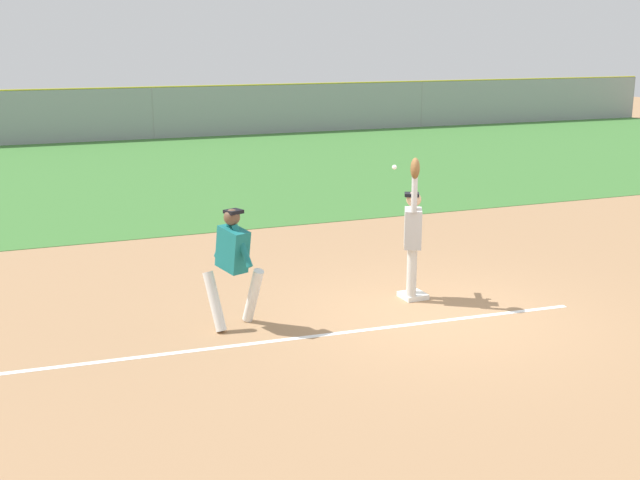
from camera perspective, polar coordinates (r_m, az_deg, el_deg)
ground_plane at (r=12.21m, az=8.13°, el=-5.21°), size 71.57×71.57×0.00m
outfield_grass at (r=25.64m, az=-8.30°, el=4.99°), size 49.31×16.84×0.01m
chalk_foul_line at (r=10.82m, az=-10.27°, el=-7.87°), size 11.99×0.75×0.01m
first_base at (r=12.89m, az=6.59°, el=-3.92°), size 0.39×0.39×0.08m
fielder at (r=12.53m, az=6.59°, el=0.69°), size 0.50×0.85×2.28m
runner at (r=11.34m, az=-6.18°, el=-1.39°), size 0.88×0.82×1.72m
baseball at (r=12.64m, az=5.29°, el=5.16°), size 0.07×0.07×0.07m
outfield_fence at (r=33.71m, az=-11.76°, el=8.81°), size 49.39×0.08×2.12m
parked_car_white at (r=36.37m, az=-21.30°, el=7.91°), size 4.45×2.21×1.25m
parked_car_green at (r=36.37m, az=-12.68°, el=8.52°), size 4.55×2.42×1.25m
parked_car_silver at (r=37.42m, az=-5.01°, el=8.96°), size 4.50×2.31×1.25m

